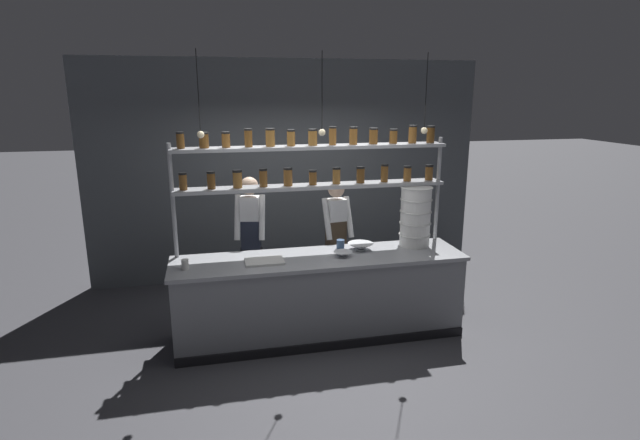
% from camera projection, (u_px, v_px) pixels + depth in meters
% --- Properties ---
extents(ground_plane, '(40.00, 40.00, 0.00)m').
position_uv_depth(ground_plane, '(319.00, 335.00, 5.58)').
color(ground_plane, '#3D3D42').
extents(back_wall, '(5.55, 0.12, 3.07)m').
position_uv_depth(back_wall, '(288.00, 171.00, 7.10)').
color(back_wall, '#4C5156').
rests_on(back_wall, ground_plane).
extents(prep_counter, '(3.15, 0.76, 0.92)m').
position_uv_depth(prep_counter, '(319.00, 296.00, 5.46)').
color(prep_counter, gray).
rests_on(prep_counter, ground_plane).
extents(spice_shelf_unit, '(3.03, 0.28, 2.27)m').
position_uv_depth(spice_shelf_unit, '(313.00, 169.00, 5.44)').
color(spice_shelf_unit, '#999BA0').
rests_on(spice_shelf_unit, ground_plane).
extents(chef_left, '(0.40, 0.33, 1.67)m').
position_uv_depth(chef_left, '(251.00, 235.00, 5.99)').
color(chef_left, black).
rests_on(chef_left, ground_plane).
extents(chef_center, '(0.39, 0.31, 1.59)m').
position_uv_depth(chef_center, '(336.00, 235.00, 6.20)').
color(chef_center, black).
rests_on(chef_center, ground_plane).
extents(container_stack, '(0.36, 0.36, 0.68)m').
position_uv_depth(container_stack, '(415.00, 217.00, 5.66)').
color(container_stack, white).
rests_on(container_stack, prep_counter).
extents(cutting_board, '(0.40, 0.26, 0.02)m').
position_uv_depth(cutting_board, '(264.00, 261.00, 5.17)').
color(cutting_board, silver).
rests_on(cutting_board, prep_counter).
extents(prep_bowl_near_left, '(0.29, 0.29, 0.08)m').
position_uv_depth(prep_bowl_near_left, '(360.00, 247.00, 5.57)').
color(prep_bowl_near_left, silver).
rests_on(prep_bowl_near_left, prep_counter).
extents(prep_bowl_center_front, '(0.20, 0.20, 0.06)m').
position_uv_depth(prep_bowl_center_front, '(343.00, 254.00, 5.35)').
color(prep_bowl_center_front, silver).
rests_on(prep_bowl_center_front, prep_counter).
extents(serving_cup_front, '(0.09, 0.09, 0.10)m').
position_uv_depth(serving_cup_front, '(340.00, 244.00, 5.62)').
color(serving_cup_front, '#334C70').
rests_on(serving_cup_front, prep_counter).
extents(serving_cup_by_board, '(0.07, 0.07, 0.10)m').
position_uv_depth(serving_cup_by_board, '(185.00, 264.00, 4.95)').
color(serving_cup_by_board, silver).
rests_on(serving_cup_by_board, prep_counter).
extents(pendant_light_row, '(2.37, 0.07, 0.82)m').
position_uv_depth(pendant_light_row, '(319.00, 127.00, 5.01)').
color(pendant_light_row, black).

